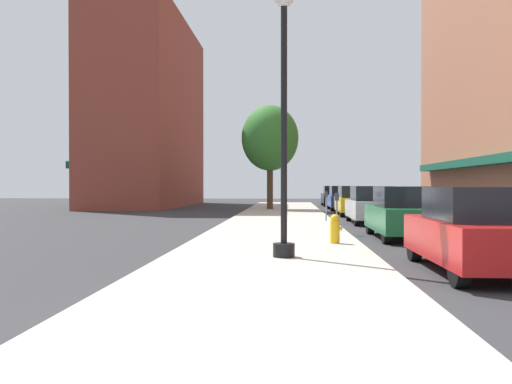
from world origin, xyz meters
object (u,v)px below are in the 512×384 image
(parking_meter_near, at_px, (326,202))
(car_blue, at_px, (342,198))
(car_green, at_px, (403,213))
(car_silver, at_px, (370,205))
(car_red, at_px, (475,231))
(tree_near, at_px, (270,138))
(parking_meter_far, at_px, (337,207))
(fire_hydrant, at_px, (335,229))
(lamppost, at_px, (284,116))
(car_yellow, at_px, (354,201))
(car_black, at_px, (333,196))

(parking_meter_near, bearing_deg, car_blue, 81.52)
(car_green, distance_m, car_silver, 6.86)
(parking_meter_near, relative_size, car_green, 0.30)
(car_blue, bearing_deg, car_red, -88.66)
(tree_near, bearing_deg, car_green, -75.39)
(parking_meter_far, bearing_deg, fire_hydrant, -95.62)
(parking_meter_near, xyz_separation_m, car_blue, (1.95, 13.08, -0.14))
(parking_meter_near, bearing_deg, parking_meter_far, -90.00)
(parking_meter_far, xyz_separation_m, car_silver, (1.95, 5.48, -0.14))
(lamppost, distance_m, car_yellow, 19.18)
(car_blue, height_order, car_black, same)
(fire_hydrant, height_order, car_blue, car_blue)
(car_red, distance_m, car_green, 6.70)
(lamppost, distance_m, car_black, 33.03)
(tree_near, distance_m, car_yellow, 8.38)
(car_silver, height_order, car_blue, same)
(tree_near, xyz_separation_m, car_green, (4.88, -18.70, -4.01))
(parking_meter_far, distance_m, car_green, 2.39)
(car_silver, bearing_deg, car_green, -89.06)
(car_silver, relative_size, car_yellow, 1.00)
(parking_meter_far, relative_size, car_yellow, 0.30)
(car_yellow, bearing_deg, car_silver, -88.90)
(lamppost, distance_m, tree_near, 24.26)
(lamppost, distance_m, parking_meter_near, 12.66)
(parking_meter_near, bearing_deg, car_red, -81.82)
(fire_hydrant, xyz_separation_m, car_green, (2.34, 2.59, 0.29))
(parking_meter_far, height_order, car_green, car_green)
(car_green, height_order, car_blue, same)
(fire_hydrant, height_order, tree_near, tree_near)
(parking_meter_far, height_order, tree_near, tree_near)
(parking_meter_far, xyz_separation_m, tree_near, (-2.93, 17.32, 3.87))
(car_black, bearing_deg, fire_hydrant, -96.63)
(car_red, bearing_deg, car_silver, 88.85)
(car_blue, bearing_deg, lamppost, -96.92)
(car_red, xyz_separation_m, car_silver, (0.00, 13.56, 0.00))
(fire_hydrant, distance_m, tree_near, 21.86)
(parking_meter_far, distance_m, car_silver, 5.82)
(lamppost, relative_size, car_blue, 1.37)
(lamppost, xyz_separation_m, car_green, (3.69, 5.47, -2.39))
(fire_hydrant, bearing_deg, car_yellow, 81.56)
(car_red, bearing_deg, car_green, 88.85)
(parking_meter_near, bearing_deg, car_black, 84.54)
(lamppost, height_order, fire_hydrant, lamppost)
(car_yellow, height_order, car_blue, same)
(tree_near, bearing_deg, parking_meter_near, -76.12)
(car_blue, bearing_deg, car_yellow, -88.66)
(car_green, relative_size, car_silver, 1.00)
(parking_meter_far, bearing_deg, lamppost, -104.26)
(fire_hydrant, height_order, car_black, car_black)
(parking_meter_near, distance_m, tree_near, 12.80)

